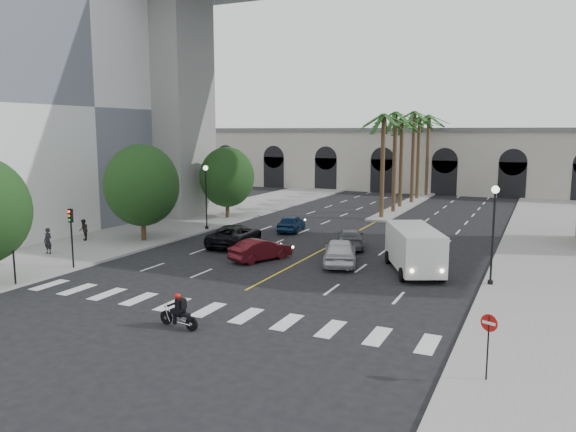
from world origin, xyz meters
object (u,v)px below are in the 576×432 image
object	(u,v)px
car_d	(350,238)
pedestrian_b	(84,230)
do_not_enter_sign	(489,334)
pedestrian_a	(48,241)
traffic_signal_near	(12,240)
lamp_post_right	(493,227)
lamp_post_left_far	(206,192)
motorcycle_rider	(180,312)
car_e	(291,223)
car_a	(340,251)
cargo_van	(414,248)
traffic_signal_far	(71,228)
car_b	(261,250)
car_c	(235,235)

from	to	relation	value
car_d	pedestrian_b	world-z (taller)	pedestrian_b
do_not_enter_sign	pedestrian_b	bearing A→B (deg)	179.25
pedestrian_a	pedestrian_b	xyz separation A→B (m)	(-1.26, 4.40, -0.07)
traffic_signal_near	pedestrian_a	xyz separation A→B (m)	(-4.34, 6.12, -1.50)
pedestrian_a	lamp_post_right	bearing A→B (deg)	10.71
lamp_post_left_far	lamp_post_right	world-z (taller)	same
motorcycle_rider	car_d	bearing A→B (deg)	95.02
pedestrian_a	motorcycle_rider	bearing A→B (deg)	-24.17
car_e	do_not_enter_sign	bearing A→B (deg)	118.06
lamp_post_right	motorcycle_rider	size ratio (longest dim) A/B	2.60
lamp_post_right	car_e	distance (m)	19.59
lamp_post_right	pedestrian_b	size ratio (longest dim) A/B	3.40
car_a	cargo_van	bearing A→B (deg)	161.89
traffic_signal_far	car_b	bearing A→B (deg)	37.54
cargo_van	do_not_enter_sign	bearing A→B (deg)	-93.60
car_a	car_d	xyz separation A→B (m)	(-1.04, 5.06, -0.16)
car_a	car_b	size ratio (longest dim) A/B	1.17
car_e	cargo_van	bearing A→B (deg)	133.36
lamp_post_right	pedestrian_b	xyz separation A→B (m)	(-28.29, 0.02, -2.29)
lamp_post_right	traffic_signal_far	world-z (taller)	lamp_post_right
car_d	do_not_enter_sign	bearing A→B (deg)	99.82
car_b	do_not_enter_sign	world-z (taller)	do_not_enter_sign
do_not_enter_sign	lamp_post_right	bearing A→B (deg)	116.40
traffic_signal_near	do_not_enter_sign	size ratio (longest dim) A/B	1.55
car_d	car_e	distance (m)	7.61
car_c	cargo_van	size ratio (longest dim) A/B	0.85
lamp_post_left_far	car_e	distance (m)	7.42
car_c	do_not_enter_sign	xyz separation A→B (m)	(18.53, -15.75, 0.94)
motorcycle_rider	car_d	world-z (taller)	motorcycle_rider
car_b	car_a	bearing A→B (deg)	-143.89
car_c	car_d	xyz separation A→B (m)	(7.67, 2.86, -0.09)
traffic_signal_near	car_e	size ratio (longest dim) A/B	0.90
traffic_signal_far	car_c	distance (m)	11.45
car_a	pedestrian_a	distance (m)	19.07
motorcycle_rider	pedestrian_b	world-z (taller)	pedestrian_b
lamp_post_right	car_d	size ratio (longest dim) A/B	1.15
traffic_signal_far	car_b	size ratio (longest dim) A/B	0.88
car_d	car_e	bearing A→B (deg)	-53.08
pedestrian_a	pedestrian_b	world-z (taller)	pedestrian_a
car_e	car_a	bearing A→B (deg)	119.91
car_d	pedestrian_b	size ratio (longest dim) A/B	2.96
car_c	pedestrian_a	xyz separation A→B (m)	(-9.47, -7.96, 0.24)
car_e	pedestrian_b	distance (m)	15.96
car_c	pedestrian_a	world-z (taller)	pedestrian_a
lamp_post_right	traffic_signal_near	world-z (taller)	lamp_post_right
lamp_post_left_far	motorcycle_rider	world-z (taller)	lamp_post_left_far
car_e	cargo_van	distance (m)	15.10
lamp_post_left_far	traffic_signal_near	world-z (taller)	lamp_post_left_far
car_b	car_d	distance (m)	7.26
traffic_signal_far	car_a	size ratio (longest dim) A/B	0.75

